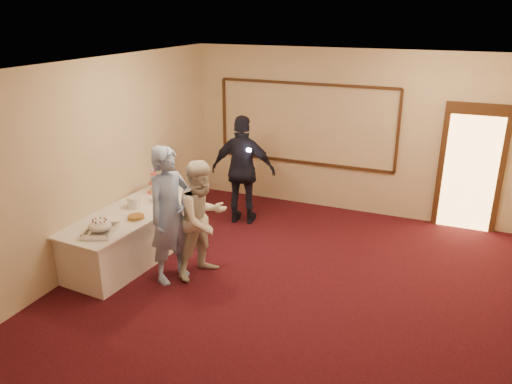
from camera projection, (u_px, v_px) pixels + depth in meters
The scene contains 14 objects.
floor at pixel (281, 300), 6.63m from camera, with size 7.00×7.00×0.00m, color black.
room_walls at pixel (284, 153), 5.93m from camera, with size 6.04×7.04×3.02m.
wall_molding at pixel (306, 124), 9.37m from camera, with size 3.45×0.04×1.55m.
doorway at pixel (471, 169), 8.47m from camera, with size 1.05×0.07×2.20m.
buffet_table at pixel (135, 233), 7.67m from camera, with size 1.18×2.61×0.77m.
pavlova_tray at pixel (100, 228), 6.75m from camera, with size 0.51×0.57×0.19m.
cupcake_stand at pixel (156, 184), 8.23m from camera, with size 0.30×0.30×0.44m.
plate_stack_a at pixel (134, 203), 7.61m from camera, with size 0.21×0.21×0.18m.
plate_stack_b at pixel (157, 197), 7.85m from camera, with size 0.18×0.18×0.15m.
tart at pixel (136, 217), 7.22m from camera, with size 0.28×0.28×0.06m.
man at pixel (170, 215), 6.85m from camera, with size 0.71×0.47×1.95m, color #8BADE9.
woman at pixel (203, 219), 7.01m from camera, with size 0.83×0.65×1.71m, color silver.
guest at pixel (243, 170), 8.74m from camera, with size 1.14×0.47×1.94m, color black.
camera_flash at pixel (249, 150), 8.29m from camera, with size 0.07×0.04×0.05m, color white.
Camera 1 is at (1.90, -5.41, 3.64)m, focal length 35.00 mm.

